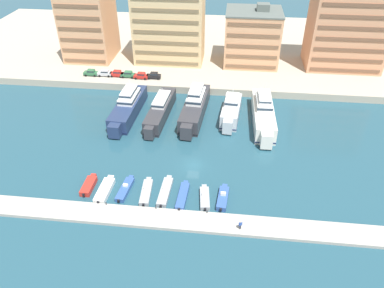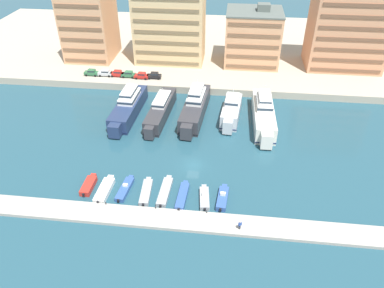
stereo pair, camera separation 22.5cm
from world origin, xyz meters
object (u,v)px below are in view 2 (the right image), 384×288
(yacht_ivory_center, at_px, (264,113))
(car_green_center_left, at_px, (128,74))
(car_black_center_right, at_px, (154,75))
(motorboat_white_left, at_px, (105,190))
(motorboat_blue_center_right, at_px, (182,196))
(car_silver_left, at_px, (105,73))
(motorboat_grey_center_left, at_px, (146,192))
(car_green_far_left, at_px, (91,72))
(car_red_center, at_px, (142,75))
(pedestrian_near_edge, at_px, (240,225))
(motorboat_grey_mid_right, at_px, (204,198))
(motorboat_blue_right, at_px, (223,198))
(yacht_navy_far_left, at_px, (128,106))
(motorboat_blue_mid_left, at_px, (125,189))
(motorboat_grey_center, at_px, (165,191))
(yacht_silver_center_left, at_px, (231,111))
(yacht_charcoal_left, at_px, (160,110))
(yacht_charcoal_mid_left, at_px, (195,107))
(motorboat_red_far_left, at_px, (89,185))
(car_red_mid_left, at_px, (117,73))

(yacht_ivory_center, bearing_deg, car_green_center_left, 155.15)
(car_black_center_right, bearing_deg, car_green_center_left, -179.90)
(motorboat_white_left, bearing_deg, yacht_ivory_center, 43.19)
(motorboat_blue_center_right, relative_size, car_silver_left, 1.93)
(motorboat_grey_center_left, distance_m, car_green_far_left, 53.00)
(car_red_center, bearing_deg, car_green_center_left, 173.20)
(motorboat_blue_center_right, distance_m, pedestrian_near_edge, 12.82)
(motorboat_grey_mid_right, xyz_separation_m, motorboat_blue_right, (3.35, 0.33, 0.06))
(motorboat_white_left, height_order, motorboat_blue_right, motorboat_blue_right)
(yacht_ivory_center, distance_m, motorboat_blue_center_right, 33.05)
(yacht_navy_far_left, bearing_deg, motorboat_blue_mid_left, -77.01)
(yacht_navy_far_left, relative_size, yacht_ivory_center, 0.97)
(motorboat_blue_right, xyz_separation_m, car_green_center_left, (-29.59, 46.22, 2.44))
(motorboat_blue_mid_left, relative_size, motorboat_grey_center, 0.86)
(motorboat_grey_center_left, distance_m, motorboat_grey_mid_right, 11.12)
(yacht_silver_center_left, bearing_deg, pedestrian_near_edge, -86.04)
(car_silver_left, bearing_deg, car_green_far_left, -178.07)
(yacht_navy_far_left, distance_m, car_green_far_left, 23.39)
(yacht_navy_far_left, height_order, motorboat_blue_mid_left, yacht_navy_far_left)
(yacht_charcoal_left, distance_m, car_silver_left, 26.51)
(car_red_center, bearing_deg, motorboat_grey_mid_right, -64.21)
(motorboat_grey_mid_right, relative_size, car_green_center_left, 1.62)
(motorboat_white_left, height_order, motorboat_grey_center_left, motorboat_white_left)
(yacht_silver_center_left, distance_m, motorboat_blue_right, 29.76)
(motorboat_white_left, relative_size, pedestrian_near_edge, 4.38)
(car_green_center_left, height_order, car_black_center_right, same)
(motorboat_blue_right, height_order, car_green_center_left, car_green_center_left)
(yacht_charcoal_mid_left, relative_size, motorboat_red_far_left, 3.81)
(yacht_charcoal_mid_left, height_order, car_red_center, yacht_charcoal_mid_left)
(motorboat_grey_center, distance_m, car_red_mid_left, 50.82)
(yacht_charcoal_left, xyz_separation_m, motorboat_grey_center, (6.00, -27.86, -1.50))
(motorboat_blue_mid_left, distance_m, car_black_center_right, 45.93)
(yacht_charcoal_left, bearing_deg, car_red_mid_left, 131.82)
(yacht_navy_far_left, distance_m, yacht_charcoal_mid_left, 16.78)
(yacht_navy_far_left, xyz_separation_m, car_red_mid_left, (-7.79, 17.71, 0.68))
(motorboat_grey_center, height_order, motorboat_blue_center_right, motorboat_grey_center)
(car_red_mid_left, bearing_deg, pedestrian_near_edge, -56.09)
(car_red_center, height_order, pedestrian_near_edge, car_red_center)
(motorboat_grey_mid_right, relative_size, car_green_far_left, 1.62)
(yacht_charcoal_left, height_order, car_green_center_left, yacht_charcoal_left)
(motorboat_blue_mid_left, distance_m, motorboat_grey_mid_right, 15.31)
(motorboat_white_left, distance_m, motorboat_blue_right, 22.38)
(motorboat_blue_center_right, xyz_separation_m, car_silver_left, (-29.08, 46.61, 2.49))
(motorboat_grey_mid_right, xyz_separation_m, car_green_far_left, (-37.30, 46.51, 2.50))
(motorboat_grey_mid_right, xyz_separation_m, car_red_mid_left, (-29.57, 46.73, 2.50))
(motorboat_grey_center_left, height_order, car_red_center, car_red_center)
(yacht_silver_center_left, distance_m, car_silver_left, 40.73)
(motorboat_grey_mid_right, bearing_deg, car_red_center, 115.79)
(motorboat_grey_center, bearing_deg, motorboat_blue_center_right, -15.41)
(motorboat_red_far_left, xyz_separation_m, motorboat_blue_center_right, (18.34, -0.86, -0.03))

